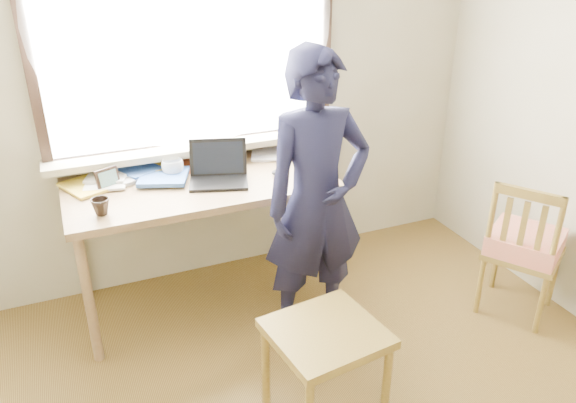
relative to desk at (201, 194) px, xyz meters
name	(u,v)px	position (x,y,z in m)	size (l,w,h in m)	color
room_shell	(374,100)	(0.26, -1.43, 0.90)	(3.52, 4.02, 2.61)	#B8B194
desk	(201,194)	(0.00, 0.00, 0.00)	(1.53, 0.77, 0.82)	olive
laptop	(219,172)	(0.11, -0.03, 0.14)	(0.40, 0.35, 0.23)	black
mug_white	(173,168)	(-0.12, 0.14, 0.14)	(0.13, 0.13, 0.10)	white
mug_dark	(101,207)	(-0.58, -0.23, 0.13)	(0.09, 0.09, 0.09)	black
mouse	(280,172)	(0.46, -0.10, 0.10)	(0.10, 0.07, 0.04)	black
desk_clutter	(151,172)	(-0.25, 0.19, 0.11)	(0.83, 0.53, 0.05)	gold
book_a	(111,180)	(-0.48, 0.19, 0.10)	(0.21, 0.28, 0.03)	white
book_b	(252,154)	(0.42, 0.27, 0.09)	(0.18, 0.24, 0.02)	white
picture_frame	(108,179)	(-0.50, 0.10, 0.14)	(0.13, 0.07, 0.11)	black
work_chair	(326,343)	(0.26, -1.15, -0.31)	(0.54, 0.52, 0.50)	olive
side_chair	(524,245)	(1.72, -0.86, -0.27)	(0.55, 0.55, 0.88)	olive
person	(317,201)	(0.51, -0.53, 0.09)	(0.60, 0.40, 1.66)	black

